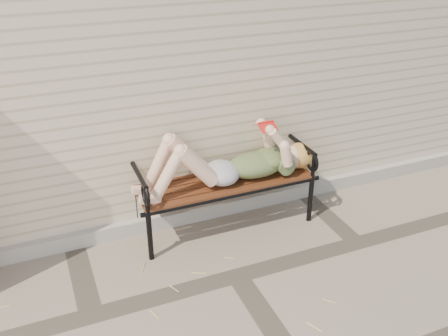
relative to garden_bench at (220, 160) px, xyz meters
name	(u,v)px	position (x,y,z in m)	size (l,w,h in m)	color
ground	(237,276)	(-0.20, -0.89, -0.68)	(80.00, 80.00, 0.00)	gray
house_wall	(140,31)	(-0.20, 2.11, 0.82)	(8.00, 4.00, 3.00)	beige
foundation_strip	(199,213)	(-0.20, 0.08, -0.61)	(8.00, 0.10, 0.15)	#AAA599
garden_bench	(220,160)	(0.00, 0.00, 0.00)	(1.87, 0.75, 1.21)	black
reading_woman	(227,162)	(0.02, -0.15, 0.04)	(1.77, 0.40, 0.56)	#0A3647
straw_scatter	(163,323)	(-0.95, -1.19, -0.67)	(2.79, 1.51, 0.01)	#E1D46E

